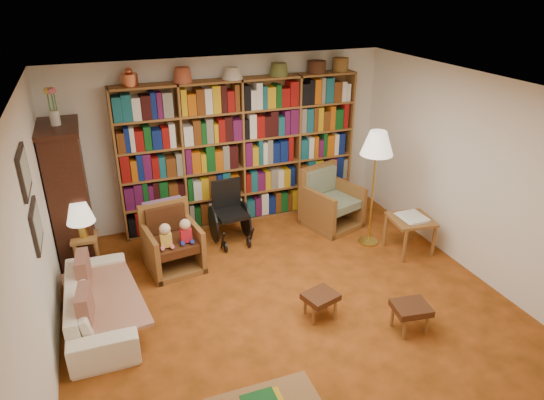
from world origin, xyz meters
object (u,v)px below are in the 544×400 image
armchair_sage (329,203)px  sofa (100,302)px  wheelchair (229,214)px  footstool_b (411,310)px  side_table_papers (411,223)px  floor_lamp (377,148)px  armchair_leather (172,241)px  footstool_a (320,298)px  side_table_lamp (86,247)px

armchair_sage → sofa: bearing=-160.0°
wheelchair → footstool_b: size_ratio=2.09×
side_table_papers → floor_lamp: bearing=135.1°
sofa → footstool_b: sofa is taller
sofa → footstool_b: bearing=-112.6°
side_table_papers → wheelchair: bearing=151.0°
armchair_leather → side_table_papers: (3.13, -0.81, 0.08)m
sofa → footstool_a: bearing=-108.3°
footstool_a → footstool_b: (0.81, -0.55, 0.02)m
side_table_lamp → wheelchair: bearing=5.8°
sofa → armchair_sage: bearing=-69.4°
sofa → footstool_a: (2.30, -0.79, -0.00)m
side_table_lamp → wheelchair: wheelchair is taller
sofa → side_table_lamp: bearing=5.7°
side_table_lamp → armchair_sage: (3.54, 0.13, -0.01)m
armchair_leather → footstool_b: armchair_leather is taller
side_table_lamp → side_table_papers: 4.32m
wheelchair → floor_lamp: size_ratio=0.53×
sofa → side_table_lamp: size_ratio=3.30×
armchair_sage → floor_lamp: 1.36m
armchair_sage → floor_lamp: (0.25, -0.77, 1.10)m
footstool_b → floor_lamp: bearing=72.1°
sofa → side_table_papers: bearing=-88.2°
sofa → side_table_lamp: 1.13m
side_table_lamp → footstool_b: bearing=-37.4°
wheelchair → footstool_a: size_ratio=2.07×
armchair_leather → armchair_sage: bearing=8.1°
floor_lamp → armchair_sage: bearing=108.3°
sofa → floor_lamp: (3.70, 0.48, 1.19)m
armchair_sage → footstool_b: size_ratio=2.25×
side_table_lamp → floor_lamp: 4.00m
armchair_leather → side_table_lamp: bearing=168.2°
side_table_lamp → footstool_b: 4.04m
armchair_sage → footstool_b: (-0.33, -2.59, -0.08)m
armchair_sage → side_table_papers: bearing=-60.9°
side_table_lamp → footstool_a: bearing=-38.5°
armchair_sage → side_table_papers: (0.65, -1.16, 0.09)m
sofa → floor_lamp: size_ratio=1.03×
sofa → armchair_leather: size_ratio=2.01×
armchair_leather → footstool_a: bearing=-51.5°
wheelchair → side_table_papers: 2.55m
floor_lamp → wheelchair: bearing=155.4°
wheelchair → sofa: bearing=-144.7°
armchair_sage → armchair_leather: bearing=-171.9°
armchair_leather → armchair_sage: 2.51m
armchair_sage → footstool_b: bearing=-97.4°
footstool_a → footstool_b: bearing=-34.1°
side_table_papers → footstool_a: size_ratio=1.43×
sofa → side_table_papers: size_ratio=2.79×
sofa → wheelchair: wheelchair is taller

